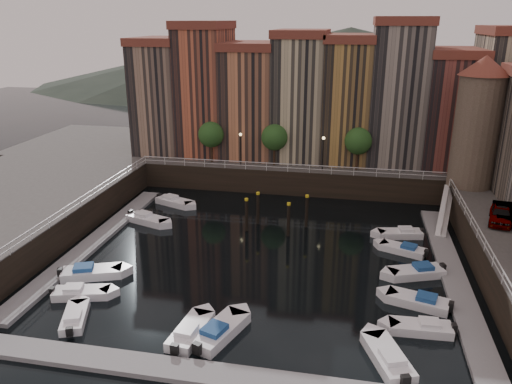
% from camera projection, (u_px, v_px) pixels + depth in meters
% --- Properties ---
extents(ground, '(200.00, 200.00, 0.00)m').
position_uv_depth(ground, '(263.00, 253.00, 45.49)').
color(ground, black).
rests_on(ground, ground).
extents(quay_far, '(80.00, 20.00, 3.00)m').
position_uv_depth(quay_far, '(297.00, 162.00, 69.09)').
color(quay_far, black).
rests_on(quay_far, ground).
extents(dock_left, '(2.00, 28.00, 0.35)m').
position_uv_depth(dock_left, '(94.00, 241.00, 47.48)').
color(dock_left, gray).
rests_on(dock_left, ground).
extents(dock_right, '(2.00, 28.00, 0.35)m').
position_uv_depth(dock_right, '(452.00, 273.00, 41.54)').
color(dock_right, gray).
rests_on(dock_right, ground).
extents(dock_near, '(30.00, 2.00, 0.35)m').
position_uv_depth(dock_near, '(212.00, 375.00, 29.68)').
color(dock_near, gray).
rests_on(dock_near, ground).
extents(mountains, '(145.00, 100.00, 18.00)m').
position_uv_depth(mountains, '(338.00, 64.00, 144.48)').
color(mountains, '#2D382D').
rests_on(mountains, ground).
extents(far_terrace, '(48.70, 10.30, 17.50)m').
position_uv_depth(far_terrace, '(323.00, 96.00, 63.05)').
color(far_terrace, '#8B6E58').
rests_on(far_terrace, quay_far).
extents(corner_tower, '(5.20, 5.20, 13.80)m').
position_uv_depth(corner_tower, '(478.00, 121.00, 51.91)').
color(corner_tower, '#6B5B4C').
rests_on(corner_tower, quay_right).
extents(promenade_trees, '(21.20, 3.20, 5.20)m').
position_uv_depth(promenade_trees, '(280.00, 138.00, 60.43)').
color(promenade_trees, black).
rests_on(promenade_trees, quay_far).
extents(street_lamps, '(10.36, 0.36, 4.18)m').
position_uv_depth(street_lamps, '(281.00, 145.00, 59.67)').
color(street_lamps, black).
rests_on(street_lamps, quay_far).
extents(railings, '(36.08, 34.04, 0.52)m').
position_uv_depth(railings, '(273.00, 196.00, 48.77)').
color(railings, white).
rests_on(railings, ground).
extents(gangway, '(2.78, 8.32, 3.73)m').
position_uv_depth(gangway, '(445.00, 208.00, 50.99)').
color(gangway, white).
rests_on(gangway, ground).
extents(mooring_pilings, '(6.15, 2.92, 3.78)m').
position_uv_depth(mooring_pilings, '(275.00, 214.00, 50.13)').
color(mooring_pilings, black).
rests_on(mooring_pilings, ground).
extents(boat_left_0, '(4.58, 2.63, 1.03)m').
position_uv_depth(boat_left_0, '(80.00, 293.00, 38.24)').
color(boat_left_0, white).
rests_on(boat_left_0, ground).
extents(boat_left_1, '(5.18, 3.40, 1.17)m').
position_uv_depth(boat_left_1, '(91.00, 272.00, 41.19)').
color(boat_left_1, white).
rests_on(boat_left_1, ground).
extents(boat_left_3, '(4.99, 3.16, 1.12)m').
position_uv_depth(boat_left_3, '(147.00, 219.00, 52.19)').
color(boat_left_3, white).
rests_on(boat_left_3, ground).
extents(boat_left_4, '(4.85, 3.20, 1.10)m').
position_uv_depth(boat_left_4, '(174.00, 202.00, 57.23)').
color(boat_left_4, white).
rests_on(boat_left_4, ground).
extents(boat_right_0, '(4.46, 1.78, 1.02)m').
position_uv_depth(boat_right_0, '(422.00, 328.00, 33.91)').
color(boat_right_0, white).
rests_on(boat_right_0, ground).
extents(boat_right_1, '(4.88, 2.90, 1.09)m').
position_uv_depth(boat_right_1, '(419.00, 301.00, 37.04)').
color(boat_right_1, white).
rests_on(boat_right_1, ground).
extents(boat_right_2, '(4.92, 3.26, 1.11)m').
position_uv_depth(boat_right_2, '(417.00, 272.00, 41.31)').
color(boat_right_2, white).
rests_on(boat_right_2, ground).
extents(boat_right_3, '(4.36, 2.94, 0.99)m').
position_uv_depth(boat_right_3, '(404.00, 249.00, 45.46)').
color(boat_right_3, white).
rests_on(boat_right_3, ground).
extents(boat_right_4, '(4.57, 2.41, 1.02)m').
position_uv_depth(boat_right_4, '(401.00, 233.00, 48.79)').
color(boat_right_4, white).
rests_on(boat_right_4, ground).
extents(boat_near_0, '(2.81, 4.24, 0.96)m').
position_uv_depth(boat_near_0, '(75.00, 318.00, 35.11)').
color(boat_near_0, white).
rests_on(boat_near_0, ground).
extents(boat_near_1, '(2.25, 4.86, 1.09)m').
position_uv_depth(boat_near_1, '(190.00, 332.00, 33.43)').
color(boat_near_1, white).
rests_on(boat_near_1, ground).
extents(boat_near_2, '(3.40, 5.29, 1.19)m').
position_uv_depth(boat_near_2, '(219.00, 332.00, 33.39)').
color(boat_near_2, white).
rests_on(boat_near_2, ground).
extents(boat_near_3, '(3.36, 5.07, 1.15)m').
position_uv_depth(boat_near_3, '(388.00, 358.00, 30.80)').
color(boat_near_3, white).
rests_on(boat_near_3, ground).
extents(car_a, '(2.96, 4.94, 1.58)m').
position_uv_depth(car_a, '(501.00, 215.00, 44.09)').
color(car_a, gray).
rests_on(car_a, quay_right).
extents(car_b, '(2.26, 4.86, 1.54)m').
position_uv_depth(car_b, '(504.00, 214.00, 44.47)').
color(car_b, gray).
rests_on(car_b, quay_right).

